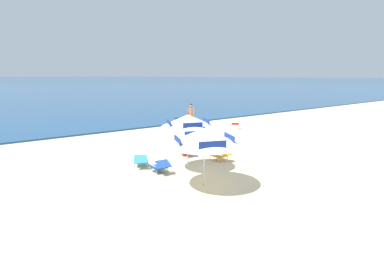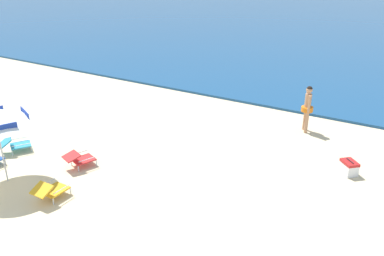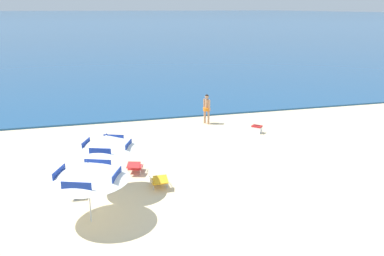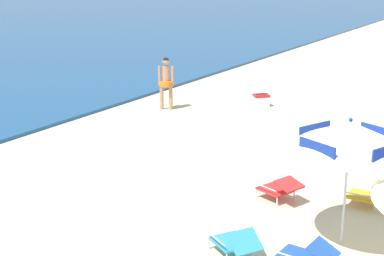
{
  "view_description": "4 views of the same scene",
  "coord_description": "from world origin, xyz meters",
  "px_view_note": "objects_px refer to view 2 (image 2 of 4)",
  "views": [
    {
      "loc": [
        -10.41,
        -6.26,
        3.63
      ],
      "look_at": [
        -0.34,
        6.91,
        0.81
      ],
      "focal_mm": 29.1,
      "sensor_mm": 36.0,
      "label": 1
    },
    {
      "loc": [
        5.93,
        -2.19,
        5.62
      ],
      "look_at": [
        -0.03,
        7.62,
        0.73
      ],
      "focal_mm": 36.81,
      "sensor_mm": 36.0,
      "label": 2
    },
    {
      "loc": [
        -4.19,
        -10.32,
        6.27
      ],
      "look_at": [
        0.52,
        6.36,
        1.21
      ],
      "focal_mm": 38.76,
      "sensor_mm": 36.0,
      "label": 3
    },
    {
      "loc": [
        -12.32,
        0.61,
        4.63
      ],
      "look_at": [
        -1.33,
        7.49,
        0.89
      ],
      "focal_mm": 54.84,
      "sensor_mm": 36.0,
      "label": 4
    }
  ],
  "objects_px": {
    "lounge_chair_facing_sea": "(15,144)",
    "lounge_chair_spare_folded": "(79,158)",
    "person_standing_near_shore": "(308,106)",
    "cooler_box": "(349,167)",
    "lounge_chair_under_umbrella": "(50,190)"
  },
  "relations": [
    {
      "from": "lounge_chair_facing_sea",
      "to": "lounge_chair_spare_folded",
      "type": "height_order",
      "value": "lounge_chair_facing_sea"
    },
    {
      "from": "lounge_chair_facing_sea",
      "to": "person_standing_near_shore",
      "type": "height_order",
      "value": "person_standing_near_shore"
    },
    {
      "from": "lounge_chair_facing_sea",
      "to": "lounge_chair_spare_folded",
      "type": "xyz_separation_m",
      "value": [
        2.49,
        0.33,
        0.01
      ]
    },
    {
      "from": "lounge_chair_spare_folded",
      "to": "cooler_box",
      "type": "distance_m",
      "value": 7.8
    },
    {
      "from": "lounge_chair_under_umbrella",
      "to": "person_standing_near_shore",
      "type": "relative_size",
      "value": 0.53
    },
    {
      "from": "lounge_chair_under_umbrella",
      "to": "cooler_box",
      "type": "distance_m",
      "value": 8.17
    },
    {
      "from": "lounge_chair_facing_sea",
      "to": "cooler_box",
      "type": "bearing_deg",
      "value": 23.27
    },
    {
      "from": "lounge_chair_under_umbrella",
      "to": "lounge_chair_facing_sea",
      "type": "distance_m",
      "value": 3.39
    },
    {
      "from": "lounge_chair_under_umbrella",
      "to": "cooler_box",
      "type": "relative_size",
      "value": 1.48
    },
    {
      "from": "lounge_chair_facing_sea",
      "to": "cooler_box",
      "type": "distance_m",
      "value": 10.19
    },
    {
      "from": "lounge_chair_facing_sea",
      "to": "lounge_chair_spare_folded",
      "type": "bearing_deg",
      "value": 7.58
    },
    {
      "from": "cooler_box",
      "to": "lounge_chair_facing_sea",
      "type": "bearing_deg",
      "value": -156.73
    },
    {
      "from": "person_standing_near_shore",
      "to": "lounge_chair_under_umbrella",
      "type": "bearing_deg",
      "value": -118.86
    },
    {
      "from": "lounge_chair_facing_sea",
      "to": "lounge_chair_spare_folded",
      "type": "distance_m",
      "value": 2.51
    },
    {
      "from": "lounge_chair_facing_sea",
      "to": "cooler_box",
      "type": "xyz_separation_m",
      "value": [
        9.36,
        4.02,
        -0.07
      ]
    }
  ]
}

